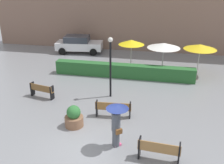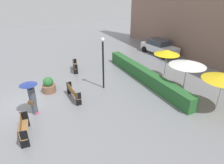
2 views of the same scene
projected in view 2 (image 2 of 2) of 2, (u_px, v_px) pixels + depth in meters
name	position (u px, v px, depth m)	size (l,w,h in m)	color
ground_plane	(28.00, 105.00, 11.82)	(60.00, 60.00, 0.00)	gray
bench_far_left	(75.00, 65.00, 16.59)	(1.58, 0.65, 0.85)	brown
bench_mid_center	(73.00, 92.00, 12.28)	(1.87, 0.47, 0.85)	olive
bench_near_right	(23.00, 128.00, 9.09)	(1.70, 0.50, 0.91)	#9E7242
pedestrian_with_umbrella	(31.00, 94.00, 10.48)	(0.94, 0.94, 2.02)	#4C515B
planter_pot	(49.00, 86.00, 13.19)	(0.91, 0.91, 1.10)	brown
lamp_post	(103.00, 58.00, 12.98)	(0.28, 0.28, 3.63)	black
patio_umbrella_yellow	(167.00, 52.00, 14.55)	(1.93, 1.93, 2.32)	silver
patio_umbrella_white	(188.00, 63.00, 12.52)	(2.38, 2.38, 2.28)	silver
patio_umbrella_yellow_far	(224.00, 77.00, 10.51)	(2.30, 2.30, 2.28)	silver
hedge_strip	(144.00, 75.00, 14.83)	(9.92, 0.70, 0.96)	#28602D
parked_car	(159.00, 47.00, 20.89)	(4.37, 2.35, 1.57)	silver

